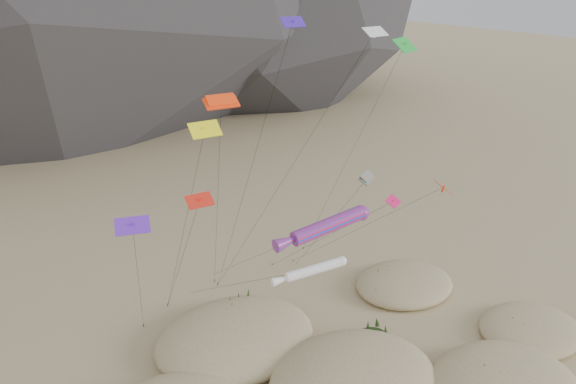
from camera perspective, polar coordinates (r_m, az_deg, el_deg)
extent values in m
ellipsoid|color=#CCB789|center=(48.30, 6.67, -18.52)|extent=(14.54, 12.36, 3.86)
ellipsoid|color=#CCB789|center=(58.78, 23.38, -12.69)|extent=(10.14, 8.62, 2.02)
ellipsoid|color=#CCB789|center=(52.89, -5.35, -14.55)|extent=(14.89, 12.66, 3.26)
ellipsoid|color=#CCB789|center=(62.20, 11.73, -9.10)|extent=(11.02, 9.37, 2.28)
ellipsoid|color=black|center=(50.49, 19.83, -17.63)|extent=(3.34, 2.86, 1.00)
ellipsoid|color=black|center=(49.08, 6.40, -17.39)|extent=(3.66, 3.13, 1.10)
ellipsoid|color=black|center=(52.91, 8.47, -14.34)|extent=(3.03, 2.59, 0.91)
ellipsoid|color=black|center=(58.15, 22.31, -12.74)|extent=(2.37, 2.02, 0.71)
ellipsoid|color=black|center=(55.90, -4.90, -11.95)|extent=(2.95, 2.53, 0.89)
ellipsoid|color=black|center=(55.21, -1.81, -12.48)|extent=(2.54, 2.17, 0.76)
ellipsoid|color=black|center=(62.62, 10.46, -8.56)|extent=(2.22, 1.90, 0.67)
ellipsoid|color=black|center=(60.10, 9.66, -10.02)|extent=(2.30, 1.97, 0.69)
cylinder|color=#3F2D1E|center=(62.00, -7.15, -9.28)|extent=(0.08, 0.08, 0.30)
cylinder|color=#3F2D1E|center=(62.71, -7.45, -8.90)|extent=(0.08, 0.08, 0.30)
cylinder|color=#3F2D1E|center=(65.38, -1.63, -7.33)|extent=(0.08, 0.08, 0.30)
cylinder|color=#3F2D1E|center=(66.15, 0.51, -6.95)|extent=(0.08, 0.08, 0.30)
cylinder|color=#3F2D1E|center=(64.14, 2.43, -7.96)|extent=(0.08, 0.08, 0.30)
cylinder|color=#3F2D1E|center=(59.40, -12.13, -11.16)|extent=(0.08, 0.08, 0.30)
cylinder|color=#3F2D1E|center=(68.92, 1.56, -5.69)|extent=(0.08, 0.08, 0.30)
cylinder|color=#3F2D1E|center=(56.95, -14.47, -12.99)|extent=(0.08, 0.08, 0.30)
cylinder|color=#FC1A3C|center=(43.26, 4.17, -3.40)|extent=(6.56, 1.34, 1.85)
sphere|color=#FC1A3C|center=(45.01, 7.47, -2.13)|extent=(1.24, 1.24, 1.24)
cone|color=#FC1A3C|center=(41.56, 0.23, -4.94)|extent=(2.70, 1.13, 1.33)
cylinder|color=black|center=(53.43, -2.76, -6.34)|extent=(0.42, 19.66, 13.65)
cylinder|color=white|center=(42.19, 2.74, -7.85)|extent=(4.67, 1.54, 1.05)
sphere|color=white|center=(43.06, 5.48, -7.00)|extent=(0.77, 0.77, 0.77)
cone|color=white|center=(41.38, -0.42, -8.84)|extent=(1.96, 0.98, 0.78)
cylinder|color=black|center=(51.43, -4.70, -9.19)|extent=(1.98, 19.00, 11.17)
cube|color=#FF3A0D|center=(41.56, -6.79, 9.01)|extent=(2.67, 1.26, 0.77)
cube|color=#FF3A0D|center=(41.52, -6.80, 9.28)|extent=(2.26, 1.00, 0.75)
cylinder|color=black|center=(52.10, -7.19, -1.59)|extent=(5.33, 13.72, 22.92)
cube|color=#E44918|center=(47.01, 8.04, 1.36)|extent=(2.26, 1.75, 0.59)
cube|color=#E44918|center=(46.95, 8.05, 1.58)|extent=(1.90, 1.44, 0.58)
cylinder|color=black|center=(56.06, 3.85, -3.72)|extent=(3.07, 14.49, 15.76)
cube|color=#3C1EAF|center=(41.80, 0.50, 16.89)|extent=(1.83, 1.12, 0.69)
cube|color=#3C1EAF|center=(41.82, 0.50, 16.69)|extent=(0.24, 0.25, 0.59)
cylinder|color=black|center=(50.51, -4.13, 1.17)|extent=(0.44, 13.56, 28.38)
cube|color=#D9145A|center=(47.94, 10.65, -0.92)|extent=(1.95, 1.61, 0.61)
cube|color=#D9145A|center=(48.00, 10.63, -1.09)|extent=(0.26, 0.24, 0.60)
cylinder|color=black|center=(56.28, 3.58, -4.69)|extent=(1.19, 17.29, 13.75)
cube|color=silver|center=(50.91, 8.87, 15.80)|extent=(2.19, 1.21, 0.74)
cube|color=silver|center=(50.93, 8.86, 15.63)|extent=(0.26, 0.19, 0.76)
cylinder|color=black|center=(54.61, -0.03, 1.98)|extent=(11.15, 10.66, 26.84)
cube|color=#F6F519|center=(42.74, -8.42, 6.31)|extent=(2.45, 1.28, 1.01)
cube|color=#F6F519|center=(42.78, -8.41, 6.12)|extent=(0.31, 0.35, 0.80)
cylinder|color=black|center=(50.49, -10.57, -3.91)|extent=(0.59, 9.89, 20.72)
cube|color=#6121C6|center=(35.21, -15.53, -3.29)|extent=(2.32, 1.71, 0.72)
cube|color=#6121C6|center=(35.27, -15.51, -3.52)|extent=(0.29, 0.25, 0.72)
cylinder|color=black|center=(45.95, -14.88, -9.34)|extent=(4.46, 14.43, 17.53)
cube|color=#EF390C|center=(49.81, 15.49, 0.46)|extent=(1.56, 2.03, 0.72)
cube|color=#EF390C|center=(49.87, 15.48, 0.30)|extent=(0.29, 0.29, 0.62)
cylinder|color=black|center=(57.40, 6.97, -3.84)|extent=(3.07, 18.13, 14.50)
cube|color=red|center=(41.01, -8.97, -0.86)|extent=(2.02, 1.13, 0.75)
cube|color=red|center=(41.06, -8.96, -1.05)|extent=(0.25, 0.23, 0.67)
cylinder|color=black|center=(50.01, -10.82, -7.01)|extent=(1.51, 12.60, 16.36)
cube|color=green|center=(50.38, 11.80, 14.42)|extent=(2.93, 2.12, 1.10)
cube|color=green|center=(50.39, 11.78, 14.25)|extent=(0.42, 0.45, 0.88)
cylinder|color=black|center=(58.54, 5.81, 2.75)|extent=(0.12, 14.55, 25.85)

